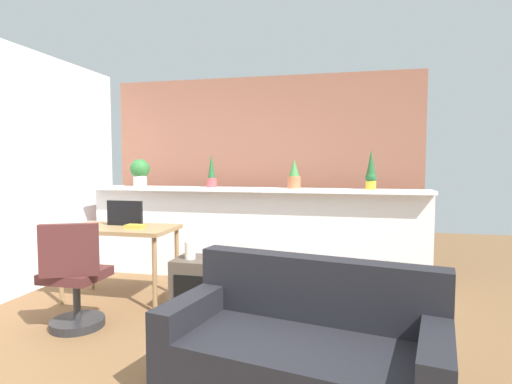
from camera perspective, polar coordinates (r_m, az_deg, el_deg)
ground_plane at (r=3.20m, az=-9.73°, el=-21.65°), size 12.00×12.00×0.00m
divider_wall at (r=4.87m, az=-0.67°, el=-6.09°), size 4.02×0.16×1.06m
plant_shelf at (r=4.76m, az=-0.79°, el=0.33°), size 4.02×0.34×0.04m
brick_wall_behind at (r=5.38m, az=0.82°, el=2.60°), size 4.02×0.10×2.50m
potted_plant_0 at (r=5.25m, az=-15.90°, el=2.81°), size 0.24×0.24×0.34m
potted_plant_1 at (r=4.90m, az=-6.23°, el=2.63°), size 0.12×0.12×0.40m
potted_plant_2 at (r=4.66m, az=5.34°, el=2.31°), size 0.15×0.15×0.34m
potted_plant_3 at (r=4.64m, az=15.76°, el=2.75°), size 0.12×0.12×0.43m
desk at (r=4.35m, az=-18.45°, el=-5.71°), size 1.10×0.60×0.75m
tv_monitor at (r=4.38m, az=-17.85°, el=-2.82°), size 0.38×0.04×0.25m
office_chair at (r=3.77m, az=-24.00°, el=-11.64°), size 0.51×0.51×0.91m
side_cube_shelf at (r=3.96m, az=-8.28°, el=-12.68°), size 0.40×0.41×0.50m
vase_on_shelf at (r=3.86m, az=-9.19°, el=-8.02°), size 0.10×0.10×0.16m
book_on_desk at (r=4.18m, az=-16.56°, el=-4.63°), size 0.18×0.12×0.04m
couch at (r=2.54m, az=6.60°, el=-21.67°), size 1.68×1.06×0.80m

